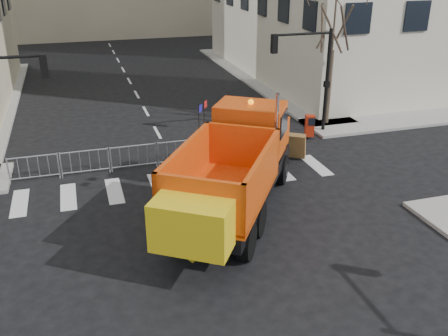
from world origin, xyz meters
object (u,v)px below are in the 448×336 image
object	(u,v)px
cop_c	(267,150)
newspaper_box	(310,126)
plow_truck	(234,167)
cop_b	(264,138)
cop_a	(264,145)

from	to	relation	value
cop_c	newspaper_box	size ratio (longest dim) A/B	1.57
plow_truck	cop_c	distance (m)	4.64
plow_truck	cop_c	xyz separation A→B (m)	(2.74, 3.60, -1.03)
plow_truck	cop_b	world-z (taller)	plow_truck
cop_c	newspaper_box	world-z (taller)	cop_c
cop_a	cop_b	distance (m)	0.51
cop_b	newspaper_box	bearing A→B (deg)	-129.83
cop_c	cop_a	bearing A→B (deg)	-149.04
cop_b	newspaper_box	size ratio (longest dim) A/B	1.84
plow_truck	newspaper_box	size ratio (longest dim) A/B	9.77
cop_a	newspaper_box	bearing A→B (deg)	-159.81
plow_truck	cop_a	size ratio (longest dim) A/B	6.61
newspaper_box	cop_a	bearing A→B (deg)	-129.84
cop_a	cop_c	xyz separation A→B (m)	(-0.10, -0.68, 0.05)
cop_b	newspaper_box	world-z (taller)	cop_b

